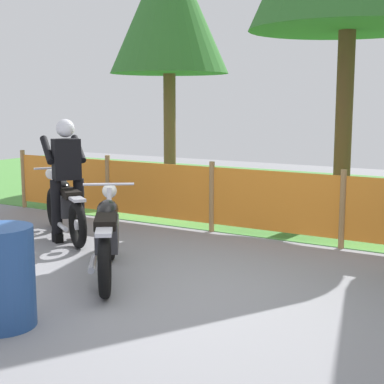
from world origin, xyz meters
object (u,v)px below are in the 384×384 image
object	(u,v)px
motorcycle_lead	(107,235)
rider_third	(67,175)
spare_drum	(1,277)
motorcycle_third	(64,205)

from	to	relation	value
motorcycle_lead	rider_third	xyz separation A→B (m)	(-1.57, 1.07, 0.45)
motorcycle_lead	spare_drum	distance (m)	1.61
motorcycle_lead	motorcycle_third	size ratio (longest dim) A/B	0.98
rider_third	motorcycle_third	bearing A→B (deg)	0.57
motorcycle_third	spare_drum	xyz separation A→B (m)	(1.86, -2.78, -0.02)
rider_third	spare_drum	bearing A→B (deg)	155.79
motorcycle_lead	motorcycle_third	world-z (taller)	motorcycle_lead
motorcycle_third	spare_drum	size ratio (longest dim) A/B	1.98
motorcycle_lead	motorcycle_third	distance (m)	2.09
motorcycle_lead	spare_drum	xyz separation A→B (m)	(0.13, -1.60, -0.03)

